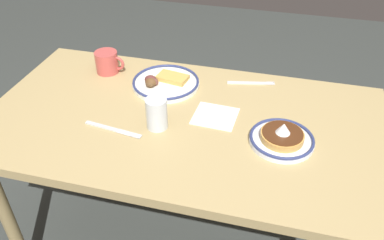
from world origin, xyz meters
name	(u,v)px	position (x,y,z in m)	size (l,w,h in m)	color
dining_table	(184,135)	(0.00, 0.00, 0.66)	(1.42, 0.77, 0.73)	tan
plate_near_main	(165,82)	(0.13, -0.19, 0.75)	(0.27, 0.27, 0.05)	white
plate_center_pancakes	(282,138)	(-0.34, 0.05, 0.75)	(0.21, 0.21, 0.08)	white
coffee_mug	(107,62)	(0.39, -0.24, 0.78)	(0.13, 0.09, 0.09)	#BF4C47
drinking_glass	(157,115)	(0.07, 0.07, 0.78)	(0.07, 0.07, 0.11)	silver
paper_napkin	(215,116)	(-0.11, -0.04, 0.73)	(0.15, 0.14, 0.00)	white
fork_near	(251,83)	(-0.20, -0.29, 0.73)	(0.19, 0.06, 0.01)	silver
butter_knife	(113,129)	(0.21, 0.12, 0.73)	(0.22, 0.05, 0.01)	silver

